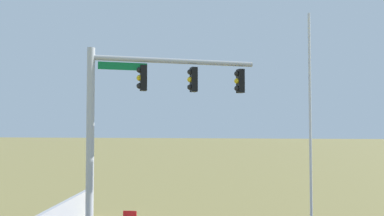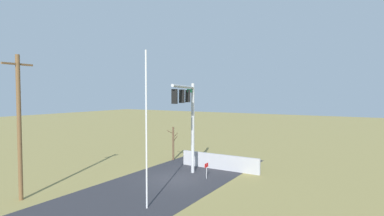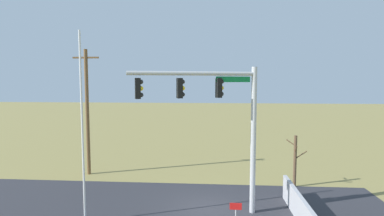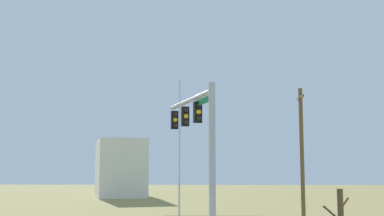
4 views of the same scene
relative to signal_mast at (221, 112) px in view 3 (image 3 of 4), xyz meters
The scene contains 9 objects.
ground_plane 5.44m from the signal_mast, 128.87° to the left, with size 160.00×160.00×0.00m, color olive.
road_surface 7.15m from the signal_mast, 169.65° to the left, with size 28.00×8.00×0.01m, color #2D2D33.
sidewalk_corner 5.98m from the signal_mast, 12.23° to the left, with size 6.00×6.00×0.01m, color #B7B5AD.
retaining_fence 6.08m from the signal_mast, 12.86° to the right, with size 0.20×7.43×1.35m, color #A8A8AD.
signal_mast is the anchor object (origin of this frame).
flagpole 6.71m from the signal_mast, 169.51° to the right, with size 0.10×0.10×9.21m, color silver.
utility_pole 11.57m from the signal_mast, 145.84° to the left, with size 1.90×0.26×9.12m.
bare_tree 7.73m from the signal_mast, 44.49° to the left, with size 1.27×1.02×3.36m.
open_sign 4.65m from the signal_mast, 61.36° to the right, with size 0.56×0.04×1.22m.
Camera 3 is at (0.40, -16.18, 6.87)m, focal length 29.06 mm.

